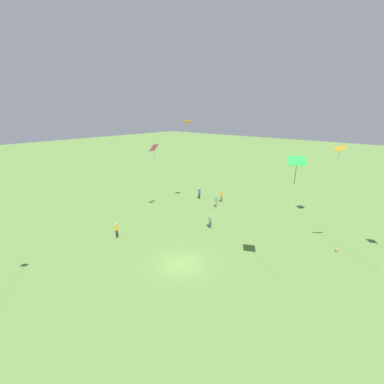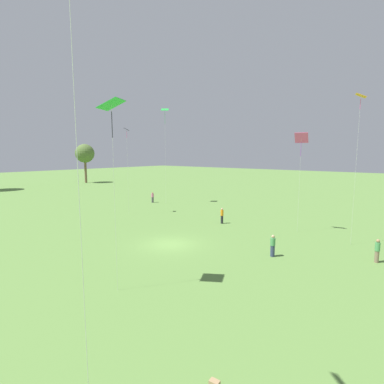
% 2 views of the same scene
% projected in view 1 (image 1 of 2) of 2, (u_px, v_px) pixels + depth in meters
% --- Properties ---
extents(ground_plane, '(240.00, 240.00, 0.00)m').
position_uv_depth(ground_plane, '(181.00, 264.00, 24.33)').
color(ground_plane, '#5B843D').
extents(person_1, '(0.41, 0.41, 1.69)m').
position_uv_depth(person_1, '(210.00, 222.00, 31.66)').
color(person_1, '#333D5B').
rests_on(person_1, ground_plane).
extents(person_3, '(0.44, 0.44, 1.73)m').
position_uv_depth(person_3, '(222.00, 197.00, 40.76)').
color(person_3, '#4C4C51').
rests_on(person_3, ground_plane).
extents(person_4, '(0.41, 0.41, 1.77)m').
position_uv_depth(person_4, '(117.00, 230.00, 29.23)').
color(person_4, '#232328').
rests_on(person_4, ground_plane).
extents(person_5, '(0.52, 0.52, 1.82)m').
position_uv_depth(person_5, '(199.00, 193.00, 42.35)').
color(person_5, '#232328').
rests_on(person_5, ground_plane).
extents(person_8, '(0.36, 0.36, 1.73)m').
position_uv_depth(person_8, '(217.00, 202.00, 38.46)').
color(person_8, '#847056').
rests_on(person_8, ground_plane).
extents(kite_1, '(1.63, 1.59, 10.66)m').
position_uv_depth(kite_1, '(297.00, 164.00, 18.79)').
color(kite_1, green).
rests_on(kite_1, ground_plane).
extents(kite_2, '(1.05, 1.38, 9.80)m').
position_uv_depth(kite_2, '(154.00, 149.00, 33.58)').
color(kite_2, '#E54C99').
rests_on(kite_2, ground_plane).
extents(kite_3, '(1.03, 0.99, 12.65)m').
position_uv_depth(kite_3, '(187.00, 126.00, 35.64)').
color(kite_3, orange).
rests_on(kite_3, ground_plane).
extents(kite_4, '(1.58, 1.57, 9.78)m').
position_uv_depth(kite_4, '(339.00, 150.00, 31.11)').
color(kite_4, orange).
rests_on(kite_4, ground_plane).
extents(picnic_bag_0, '(0.26, 0.36, 0.24)m').
position_uv_depth(picnic_bag_0, '(337.00, 251.00, 26.46)').
color(picnic_bag_0, '#A58459').
rests_on(picnic_bag_0, ground_plane).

